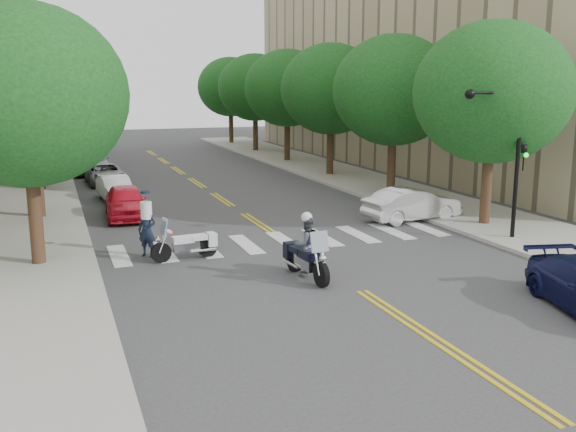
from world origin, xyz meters
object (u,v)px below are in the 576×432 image
motorcycle_police (306,249)px  motorcycle_parked (190,244)px  officer_standing (147,230)px  convertible (412,204)px

motorcycle_police → motorcycle_parked: size_ratio=1.10×
motorcycle_police → officer_standing: bearing=-51.0°
motorcycle_parked → convertible: motorcycle_parked is taller
motorcycle_parked → motorcycle_police: bearing=-146.6°
motorcycle_police → officer_standing: (-4.21, 4.27, -0.00)m
officer_standing → convertible: (11.74, 1.96, -0.20)m
motorcycle_parked → officer_standing: 1.62m
motorcycle_police → officer_standing: motorcycle_police is taller
motorcycle_parked → convertible: size_ratio=0.53×
motorcycle_police → motorcycle_parked: motorcycle_police is taller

